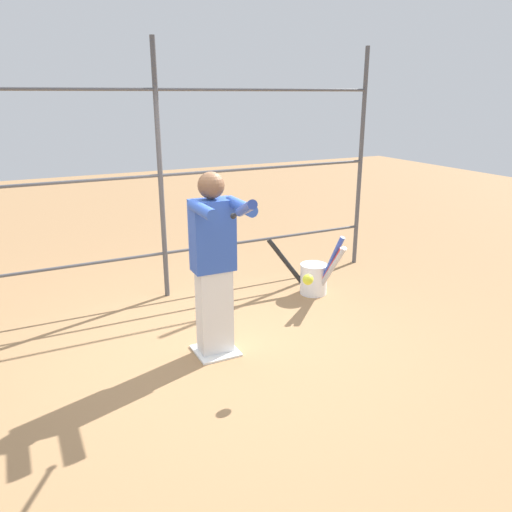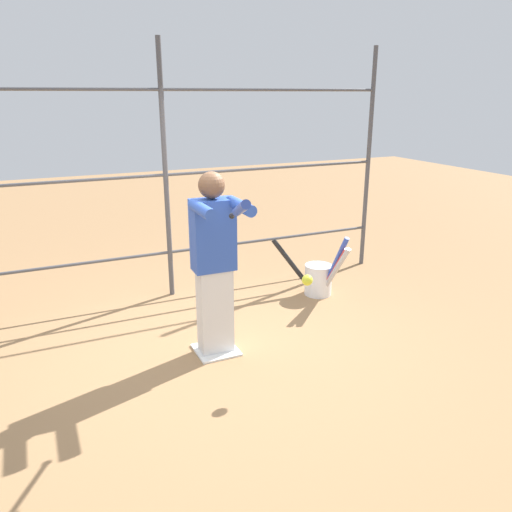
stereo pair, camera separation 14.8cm
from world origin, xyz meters
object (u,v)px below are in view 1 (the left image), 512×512
baseball_bat_swinging (244,210)px  softball_in_flight (308,280)px  batter (214,260)px  bat_bucket (315,276)px

baseball_bat_swinging → softball_in_flight: baseball_bat_swinging is taller
batter → baseball_bat_swinging: bearing=81.6°
bat_bucket → baseball_bat_swinging: bearing=44.8°
softball_in_flight → bat_bucket: (-1.04, -1.46, -0.63)m
baseball_bat_swinging → softball_in_flight: 1.13m
batter → bat_bucket: 1.99m
softball_in_flight → bat_bucket: bearing=-125.5°
batter → softball_in_flight: batter is taller
batter → bat_bucket: size_ratio=2.13×
softball_in_flight → bat_bucket: 1.90m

